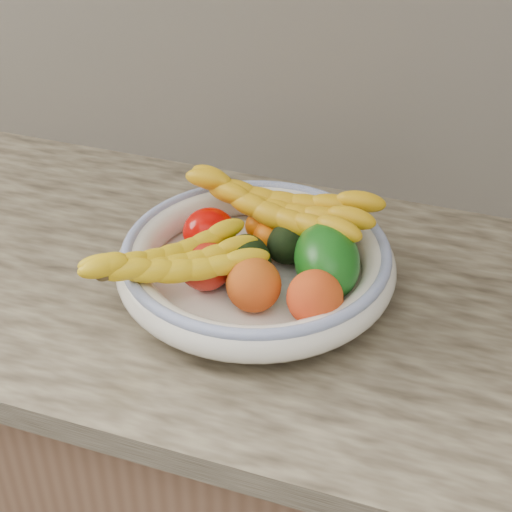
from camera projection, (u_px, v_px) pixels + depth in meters
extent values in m
cube|color=brown|center=(260.00, 491.00, 1.41)|extent=(2.40, 0.62, 0.86)
cube|color=tan|center=(260.00, 293.00, 1.15)|extent=(2.44, 0.66, 0.04)
cube|color=beige|center=(325.00, 44.00, 1.23)|extent=(2.40, 0.02, 0.50)
cylinder|color=white|center=(256.00, 286.00, 1.12)|extent=(0.13, 0.13, 0.02)
cylinder|color=white|center=(256.00, 278.00, 1.11)|extent=(0.32, 0.32, 0.01)
torus|color=white|center=(256.00, 263.00, 1.09)|extent=(0.39, 0.39, 0.05)
torus|color=#3B54A8|center=(256.00, 250.00, 1.08)|extent=(0.37, 0.37, 0.02)
ellipsoid|color=orange|center=(262.00, 226.00, 1.16)|extent=(0.06, 0.06, 0.05)
ellipsoid|color=#FF6A05|center=(303.00, 228.00, 1.16)|extent=(0.07, 0.07, 0.05)
ellipsoid|color=#E56404|center=(273.00, 238.00, 1.14)|extent=(0.07, 0.07, 0.05)
ellipsoid|color=#C40400|center=(209.00, 232.00, 1.13)|extent=(0.09, 0.09, 0.07)
ellipsoid|color=red|center=(205.00, 266.00, 1.06)|extent=(0.08, 0.08, 0.07)
ellipsoid|color=black|center=(247.00, 262.00, 1.07)|extent=(0.10, 0.12, 0.07)
ellipsoid|color=black|center=(294.00, 240.00, 1.11)|extent=(0.10, 0.11, 0.06)
ellipsoid|color=#0F510F|center=(327.00, 260.00, 1.05)|extent=(0.16, 0.17, 0.12)
ellipsoid|color=orange|center=(254.00, 285.00, 1.02)|extent=(0.08, 0.08, 0.07)
ellipsoid|color=orange|center=(315.00, 298.00, 1.00)|extent=(0.10, 0.10, 0.07)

